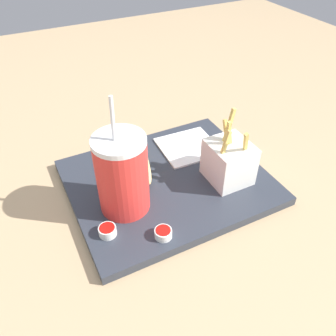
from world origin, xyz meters
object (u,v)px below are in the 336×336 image
(soda_cup, at_px, (122,174))
(ketchup_cup_1, at_px, (107,230))
(fries_basket, at_px, (229,161))
(ketchup_cup_2, at_px, (163,233))
(hot_dog_1, at_px, (136,156))
(napkin_stack, at_px, (188,147))

(soda_cup, xyz_separation_m, ketchup_cup_1, (0.06, 0.06, -0.07))
(soda_cup, relative_size, fries_basket, 1.50)
(soda_cup, distance_m, ketchup_cup_2, 0.13)
(fries_basket, bearing_deg, soda_cup, -5.37)
(ketchup_cup_1, distance_m, ketchup_cup_2, 0.10)
(fries_basket, relative_size, ketchup_cup_1, 4.94)
(soda_cup, distance_m, fries_basket, 0.24)
(hot_dog_1, distance_m, ketchup_cup_1, 0.21)
(ketchup_cup_2, relative_size, napkin_stack, 0.24)
(hot_dog_1, bearing_deg, ketchup_cup_2, 80.14)
(fries_basket, distance_m, napkin_stack, 0.15)
(soda_cup, distance_m, ketchup_cup_1, 0.11)
(soda_cup, xyz_separation_m, fries_basket, (-0.23, 0.02, -0.04))
(fries_basket, relative_size, hot_dog_1, 0.86)
(soda_cup, xyz_separation_m, napkin_stack, (-0.21, -0.12, -0.08))
(fries_basket, relative_size, ketchup_cup_2, 5.04)
(fries_basket, distance_m, ketchup_cup_2, 0.22)
(soda_cup, relative_size, hot_dog_1, 1.30)
(ketchup_cup_1, distance_m, napkin_stack, 0.32)
(hot_dog_1, distance_m, ketchup_cup_2, 0.22)
(fries_basket, height_order, napkin_stack, fries_basket)
(soda_cup, height_order, ketchup_cup_2, soda_cup)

